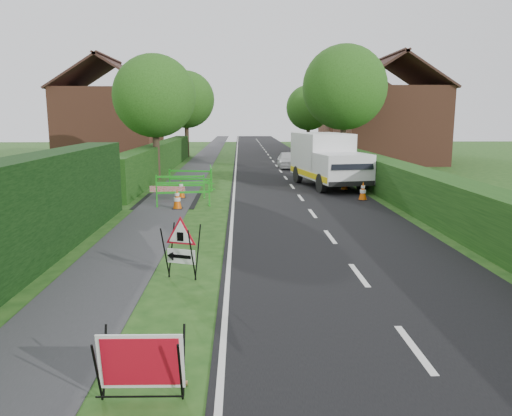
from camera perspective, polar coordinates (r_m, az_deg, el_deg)
name	(u,v)px	position (r m, az deg, el deg)	size (l,w,h in m)	color
ground	(245,293)	(9.93, -1.31, -9.70)	(120.00, 120.00, 0.00)	#194112
road_surface	(269,156)	(44.53, 1.46, 6.01)	(6.00, 90.00, 0.02)	black
footpath	(207,156)	(44.55, -5.66, 5.97)	(2.00, 90.00, 0.02)	#2D2D30
hedge_west_far	(161,172)	(31.89, -10.76, 4.08)	(1.00, 24.00, 1.80)	#14380F
hedge_east	(367,184)	(26.39, 12.60, 2.72)	(1.20, 50.00, 1.50)	#14380F
house_west	(111,123)	(40.56, -16.25, 9.27)	(7.50, 7.40, 7.88)	brown
house_east_a	(388,124)	(38.94, 14.86, 9.30)	(7.50, 7.40, 7.88)	brown
house_east_b	(358,122)	(52.73, 11.54, 9.64)	(7.50, 7.40, 7.88)	brown
tree_nw	(154,96)	(27.72, -11.53, 12.41)	(4.40, 4.40, 6.70)	#2D2116
tree_ne	(344,88)	(32.04, 10.08, 13.40)	(5.20, 5.20, 7.79)	#2D2116
tree_fw	(186,100)	(43.58, -8.01, 12.17)	(4.80, 4.80, 7.24)	#2D2116
tree_fe	(309,108)	(47.77, 6.04, 11.32)	(4.20, 4.20, 6.33)	#2D2116
red_rect_sign	(141,363)	(6.42, -13.01, -16.88)	(1.04, 0.63, 0.87)	black
triangle_sign	(179,243)	(10.60, -8.76, -4.00)	(1.00, 1.00, 1.15)	black
works_van	(327,159)	(24.84, 8.14, 5.59)	(3.24, 5.99, 2.59)	silver
traffic_cone_0	(363,191)	(21.03, 12.12, 1.91)	(0.38, 0.38, 0.79)	black
traffic_cone_1	(345,182)	(23.86, 10.11, 2.97)	(0.38, 0.38, 0.79)	black
traffic_cone_2	(347,178)	(25.38, 10.40, 3.40)	(0.38, 0.38, 0.79)	black
traffic_cone_3	(177,199)	(18.82, -9.00, 1.04)	(0.38, 0.38, 0.79)	black
traffic_cone_4	(181,189)	(21.34, -8.56, 2.15)	(0.38, 0.38, 0.79)	black
ped_barrier_0	(183,190)	(19.34, -8.33, 2.02)	(2.09, 0.62, 1.00)	#1C901A
ped_barrier_1	(180,183)	(21.34, -8.65, 2.79)	(2.08, 0.46, 1.00)	#1C901A
ped_barrier_2	(190,177)	(23.45, -7.53, 3.50)	(2.09, 0.72, 1.00)	#1C901A
ped_barrier_3	(211,174)	(24.70, -5.16, 3.89)	(0.52, 2.08, 1.00)	#1C901A
redwhite_plank	(168,200)	(21.05, -10.07, 0.91)	(1.50, 0.04, 0.25)	red
litter_can	(183,386)	(6.88, -8.35, -19.46)	(0.07, 0.07, 0.12)	#BF7F4C
hatchback_car	(288,160)	(33.75, 3.65, 5.52)	(1.31, 3.25, 1.11)	silver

